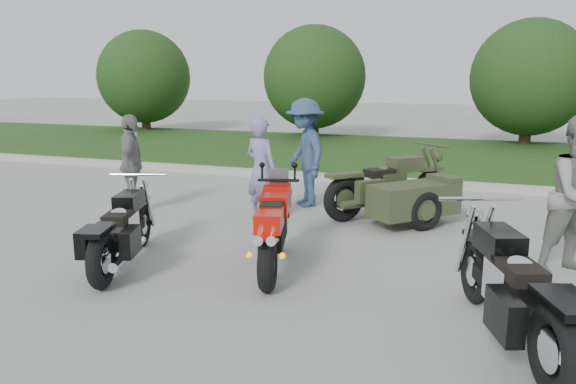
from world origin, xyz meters
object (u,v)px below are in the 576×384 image
(sportbike_red, at_px, (273,226))
(cruiser_right, at_px, (515,295))
(person_back, at_px, (131,165))
(cruiser_left, at_px, (121,233))
(cruiser_sidecar, at_px, (401,194))
(person_denim, at_px, (305,153))
(person_stripe, at_px, (261,170))

(sportbike_red, xyz_separation_m, cruiser_right, (2.62, -1.08, -0.07))
(sportbike_red, distance_m, person_back, 3.73)
(cruiser_left, distance_m, cruiser_right, 4.43)
(cruiser_left, xyz_separation_m, person_back, (-1.47, 2.33, 0.40))
(cruiser_sidecar, bearing_deg, person_denim, -155.99)
(person_denim, bearing_deg, person_back, -97.34)
(sportbike_red, relative_size, person_back, 1.16)
(sportbike_red, height_order, person_denim, person_denim)
(cruiser_left, distance_m, person_stripe, 2.78)
(cruiser_right, height_order, person_stripe, person_stripe)
(cruiser_sidecar, height_order, person_denim, person_denim)
(sportbike_red, distance_m, cruiser_left, 1.84)
(cruiser_left, bearing_deg, person_denim, 56.55)
(cruiser_right, bearing_deg, cruiser_sidecar, 91.41)
(cruiser_left, bearing_deg, cruiser_sidecar, 31.00)
(cruiser_left, distance_m, person_back, 2.78)
(cruiser_right, relative_size, person_back, 1.39)
(sportbike_red, bearing_deg, cruiser_sidecar, 53.36)
(person_stripe, bearing_deg, cruiser_sidecar, -141.10)
(cruiser_right, xyz_separation_m, person_denim, (-3.33, 4.46, 0.47))
(person_denim, bearing_deg, person_stripe, -53.90)
(sportbike_red, xyz_separation_m, person_back, (-3.24, 1.83, 0.28))
(cruiser_right, distance_m, person_denim, 5.59)
(cruiser_sidecar, xyz_separation_m, person_back, (-4.31, -0.97, 0.38))
(cruiser_left, relative_size, person_back, 1.27)
(cruiser_right, distance_m, person_stripe, 4.90)
(sportbike_red, relative_size, cruiser_sidecar, 0.86)
(sportbike_red, distance_m, person_stripe, 2.41)
(cruiser_left, xyz_separation_m, person_denim, (1.06, 3.88, 0.52))
(sportbike_red, bearing_deg, cruiser_right, -37.98)
(person_denim, bearing_deg, sportbike_red, -27.01)
(sportbike_red, height_order, cruiser_right, sportbike_red)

